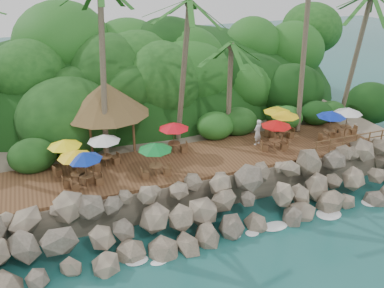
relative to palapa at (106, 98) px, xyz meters
name	(u,v)px	position (x,y,z in m)	size (l,w,h in m)	color
ground	(231,242)	(4.58, -9.96, -5.79)	(140.00, 140.00, 0.00)	#19514F
land_base	(151,124)	(4.58, 6.04, -4.74)	(32.00, 25.20, 2.10)	gray
jungle_hill	(131,108)	(4.58, 13.54, -5.79)	(44.80, 28.00, 15.40)	#143811
seawall	(217,206)	(4.58, -7.96, -4.64)	(29.00, 4.00, 2.30)	gray
terrace	(192,161)	(4.58, -3.96, -3.59)	(26.00, 5.00, 0.20)	brown
jungle_foliage	(154,139)	(4.58, 5.04, -5.79)	(44.00, 16.00, 12.00)	#143811
foam_line	(228,238)	(4.58, -9.66, -5.76)	(25.20, 0.80, 0.06)	white
palapa	(106,98)	(0.00, 0.00, 0.00)	(5.70, 5.70, 4.60)	brown
dining_clusters	(207,131)	(5.61, -3.89, -1.66)	(21.55, 4.99, 2.21)	brown
railing	(350,141)	(15.20, -6.31, -2.89)	(6.10, 0.10, 1.00)	brown
waiter	(258,132)	(9.67, -3.39, -2.57)	(0.67, 0.44, 1.84)	white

